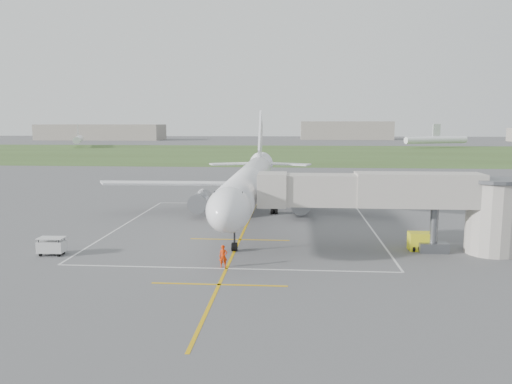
# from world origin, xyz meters

# --- Properties ---
(ground) EXTENTS (700.00, 700.00, 0.00)m
(ground) POSITION_xyz_m (0.00, 0.00, 0.00)
(ground) COLOR #525255
(ground) RESTS_ON ground
(grass_strip) EXTENTS (700.00, 120.00, 0.02)m
(grass_strip) POSITION_xyz_m (0.00, 130.00, 0.01)
(grass_strip) COLOR #3B5324
(grass_strip) RESTS_ON ground
(apron_markings) EXTENTS (28.20, 60.00, 0.01)m
(apron_markings) POSITION_xyz_m (0.00, -5.82, 0.01)
(apron_markings) COLOR gold
(apron_markings) RESTS_ON ground
(airliner) EXTENTS (38.93, 46.75, 13.52)m
(airliner) POSITION_xyz_m (-0.00, 0.75, 4.39)
(airliner) COLOR white
(airliner) RESTS_ON ground
(jet_bridge) EXTENTS (23.40, 5.00, 7.20)m
(jet_bridge) POSITION_xyz_m (15.72, -13.50, 4.74)
(jet_bridge) COLOR #AEA59D
(jet_bridge) RESTS_ON ground
(gpu_unit) EXTENTS (2.23, 1.59, 1.67)m
(gpu_unit) POSITION_xyz_m (17.07, -12.89, 0.82)
(gpu_unit) COLOR yellow
(gpu_unit) RESTS_ON ground
(baggage_cart) EXTENTS (2.30, 1.40, 1.58)m
(baggage_cart) POSITION_xyz_m (-16.01, -17.02, 0.81)
(baggage_cart) COLOR silver
(baggage_cart) RESTS_ON ground
(ramp_worker_nose) EXTENTS (0.71, 0.50, 1.84)m
(ramp_worker_nose) POSITION_xyz_m (-0.30, -19.68, 0.92)
(ramp_worker_nose) COLOR red
(ramp_worker_nose) RESTS_ON ground
(ramp_worker_wing) EXTENTS (1.17, 1.16, 1.90)m
(ramp_worker_wing) POSITION_xyz_m (-4.38, -0.25, 0.95)
(ramp_worker_wing) COLOR orange
(ramp_worker_wing) RESTS_ON ground
(distant_hangars) EXTENTS (345.00, 49.00, 12.00)m
(distant_hangars) POSITION_xyz_m (-16.15, 265.19, 5.17)
(distant_hangars) COLOR gray
(distant_hangars) RESTS_ON ground
(distant_aircraft) EXTENTS (188.89, 31.07, 8.85)m
(distant_aircraft) POSITION_xyz_m (-13.05, 173.00, 3.59)
(distant_aircraft) COLOR white
(distant_aircraft) RESTS_ON ground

